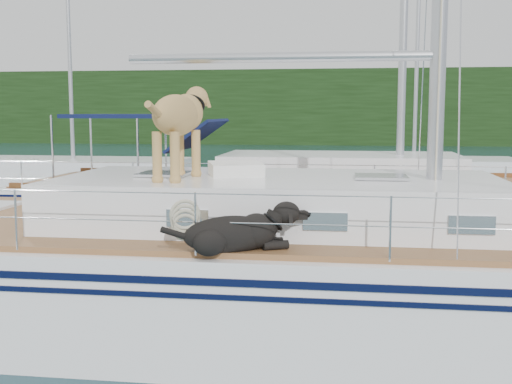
# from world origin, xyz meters

# --- Properties ---
(ground) EXTENTS (120.00, 120.00, 0.00)m
(ground) POSITION_xyz_m (0.00, 0.00, 0.00)
(ground) COLOR black
(ground) RESTS_ON ground
(tree_line) EXTENTS (90.00, 3.00, 6.00)m
(tree_line) POSITION_xyz_m (0.00, 45.00, 3.00)
(tree_line) COLOR black
(tree_line) RESTS_ON ground
(shore_bank) EXTENTS (92.00, 1.00, 1.20)m
(shore_bank) POSITION_xyz_m (0.00, 46.20, 0.60)
(shore_bank) COLOR #595147
(shore_bank) RESTS_ON ground
(main_sailboat) EXTENTS (12.00, 3.98, 14.01)m
(main_sailboat) POSITION_xyz_m (0.09, -0.01, 0.69)
(main_sailboat) COLOR white
(main_sailboat) RESTS_ON ground
(neighbor_sailboat) EXTENTS (11.00, 3.50, 13.30)m
(neighbor_sailboat) POSITION_xyz_m (0.39, 5.76, 0.63)
(neighbor_sailboat) COLOR white
(neighbor_sailboat) RESTS_ON ground
(bg_boat_west) EXTENTS (8.00, 3.00, 11.65)m
(bg_boat_west) POSITION_xyz_m (-8.00, 14.00, 0.45)
(bg_boat_west) COLOR white
(bg_boat_west) RESTS_ON ground
(bg_boat_center) EXTENTS (7.20, 3.00, 11.65)m
(bg_boat_center) POSITION_xyz_m (4.00, 16.00, 0.45)
(bg_boat_center) COLOR white
(bg_boat_center) RESTS_ON ground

